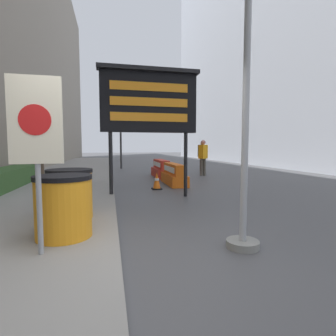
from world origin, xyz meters
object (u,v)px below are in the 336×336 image
object	(u,v)px
barrel_drum_middle	(70,194)
traffic_cone_near	(157,181)
pedestrian_passerby	(203,155)
traffic_light_near_curb	(121,124)
jersey_barrier_red_striped	(161,169)
pedestrian_worker	(202,153)
barrel_drum_foreground	(64,206)
warning_sign	(36,134)
jersey_barrier_orange_far	(174,175)
message_board	(149,102)

from	to	relation	value
barrel_drum_middle	traffic_cone_near	distance (m)	4.14
barrel_drum_middle	pedestrian_passerby	bearing A→B (deg)	54.61
traffic_light_near_curb	pedestrian_passerby	size ratio (longest dim) A/B	2.29
traffic_light_near_curb	pedestrian_passerby	bearing A→B (deg)	-53.49
jersey_barrier_red_striped	traffic_light_near_curb	size ratio (longest dim) A/B	0.52
pedestrian_worker	jersey_barrier_red_striped	bearing A→B (deg)	26.03
barrel_drum_middle	pedestrian_worker	xyz separation A→B (m)	(5.81, 9.39, 0.43)
barrel_drum_foreground	jersey_barrier_red_striped	world-z (taller)	barrel_drum_foreground
barrel_drum_foreground	warning_sign	world-z (taller)	warning_sign
jersey_barrier_red_striped	traffic_light_near_curb	bearing A→B (deg)	107.88
warning_sign	jersey_barrier_orange_far	distance (m)	6.90
jersey_barrier_red_striped	traffic_cone_near	distance (m)	3.52
warning_sign	message_board	world-z (taller)	message_board
traffic_light_near_curb	pedestrian_worker	distance (m)	5.39
traffic_cone_near	traffic_light_near_curb	xyz separation A→B (m)	(-0.77, 8.33, 2.53)
message_board	pedestrian_passerby	bearing A→B (deg)	55.77
message_board	jersey_barrier_orange_far	xyz separation A→B (m)	(1.25, 2.34, -2.20)
traffic_light_near_curb	pedestrian_worker	xyz separation A→B (m)	(4.44, -2.48, -1.81)
pedestrian_passerby	traffic_cone_near	bearing A→B (deg)	11.20
message_board	pedestrian_worker	xyz separation A→B (m)	(4.10, 7.19, -1.54)
barrel_drum_middle	pedestrian_passerby	xyz separation A→B (m)	(4.97, 7.00, 0.43)
jersey_barrier_red_striped	pedestrian_worker	world-z (taller)	pedestrian_worker
traffic_cone_near	traffic_light_near_curb	size ratio (longest dim) A/B	0.14
traffic_cone_near	barrel_drum_middle	bearing A→B (deg)	-121.11
pedestrian_worker	pedestrian_passerby	bearing A→B (deg)	56.47
barrel_drum_foreground	traffic_light_near_curb	size ratio (longest dim) A/B	0.22
jersey_barrier_orange_far	warning_sign	bearing A→B (deg)	-116.79
message_board	jersey_barrier_red_striped	xyz separation A→B (m)	(1.25, 4.77, -2.18)
warning_sign	traffic_cone_near	bearing A→B (deg)	66.10
pedestrian_passerby	jersey_barrier_red_striped	bearing A→B (deg)	-38.48
jersey_barrier_orange_far	jersey_barrier_red_striped	bearing A→B (deg)	90.00
jersey_barrier_orange_far	traffic_light_near_curb	size ratio (longest dim) A/B	0.51
pedestrian_passerby	message_board	bearing A→B (deg)	16.30
jersey_barrier_orange_far	jersey_barrier_red_striped	distance (m)	2.43
warning_sign	traffic_light_near_curb	world-z (taller)	traffic_light_near_curb
warning_sign	jersey_barrier_orange_far	xyz separation A→B (m)	(3.06, 6.07, -1.18)
jersey_barrier_red_striped	pedestrian_passerby	xyz separation A→B (m)	(2.02, 0.03, 0.65)
jersey_barrier_red_striped	pedestrian_worker	distance (m)	3.80
barrel_drum_foreground	warning_sign	bearing A→B (deg)	-106.05
message_board	jersey_barrier_red_striped	world-z (taller)	message_board
pedestrian_worker	pedestrian_passerby	world-z (taller)	pedestrian_passerby
jersey_barrier_orange_far	message_board	bearing A→B (deg)	-118.09
message_board	pedestrian_worker	size ratio (longest dim) A/B	2.02
warning_sign	jersey_barrier_red_striped	bearing A→B (deg)	70.18
jersey_barrier_orange_far	traffic_light_near_curb	distance (m)	7.90
jersey_barrier_red_striped	traffic_light_near_curb	xyz separation A→B (m)	(-1.58, 4.90, 2.45)
message_board	traffic_light_near_curb	world-z (taller)	traffic_light_near_curb
warning_sign	traffic_cone_near	size ratio (longest dim) A/B	3.60
jersey_barrier_red_striped	pedestrian_worker	bearing A→B (deg)	40.33
barrel_drum_middle	jersey_barrier_orange_far	xyz separation A→B (m)	(2.95, 4.53, -0.23)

